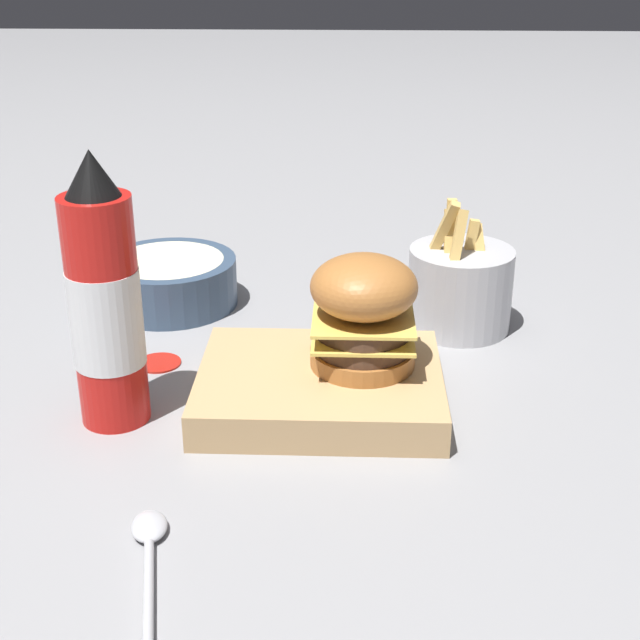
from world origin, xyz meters
TOP-DOWN VIEW (x-y plane):
  - ground_plane at (0.00, 0.00)m, footprint 6.00×6.00m
  - serving_board at (-0.06, 0.07)m, footprint 0.22×0.18m
  - burger at (-0.10, 0.06)m, footprint 0.10×0.10m
  - ketchup_bottle at (0.12, 0.11)m, footprint 0.06×0.06m
  - fries_basket at (-0.20, -0.10)m, footprint 0.11×0.11m
  - side_bowl at (0.12, -0.15)m, footprint 0.16×0.16m
  - spoon at (0.05, 0.30)m, footprint 0.05×0.17m
  - ketchup_puddle at (0.11, -0.00)m, footprint 0.04×0.04m

SIDE VIEW (x-z plane):
  - ground_plane at x=0.00m, z-range 0.00..0.00m
  - ketchup_puddle at x=0.11m, z-range 0.00..0.00m
  - spoon at x=0.05m, z-range 0.00..0.01m
  - serving_board at x=-0.06m, z-range 0.00..0.03m
  - side_bowl at x=0.12m, z-range 0.00..0.06m
  - fries_basket at x=-0.20m, z-range -0.03..0.12m
  - burger at x=-0.10m, z-range 0.03..0.14m
  - ketchup_bottle at x=0.12m, z-range -0.01..0.23m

